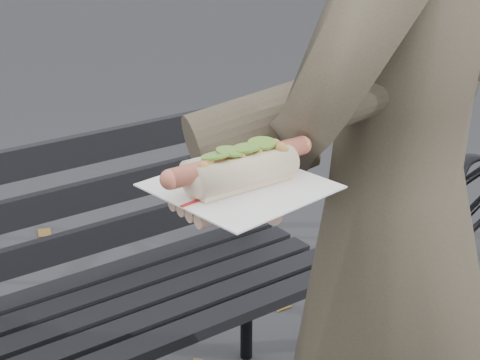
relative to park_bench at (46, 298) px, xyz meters
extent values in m
cylinder|color=black|center=(0.68, -0.24, -0.30)|extent=(0.04, 0.04, 0.45)
cylinder|color=black|center=(0.68, 0.10, -0.30)|extent=(0.04, 0.04, 0.45)
cube|color=black|center=(0.01, -0.16, -0.06)|extent=(1.50, 0.07, 0.03)
cube|color=black|center=(0.01, -0.07, -0.06)|extent=(1.50, 0.07, 0.03)
cube|color=black|center=(0.01, 0.02, -0.06)|extent=(1.50, 0.07, 0.03)
cube|color=black|center=(0.01, 0.11, -0.06)|extent=(1.50, 0.07, 0.03)
cube|color=black|center=(0.68, 0.12, 0.15)|extent=(0.04, 0.03, 0.42)
cube|color=black|center=(0.01, 0.14, 0.05)|extent=(1.50, 0.02, 0.08)
cube|color=black|center=(0.01, 0.14, 0.18)|extent=(1.50, 0.02, 0.08)
cube|color=black|center=(0.01, 0.14, 0.31)|extent=(1.50, 0.02, 0.08)
imported|color=black|center=(1.63, -0.03, -0.12)|extent=(1.56, 0.61, 0.81)
imported|color=#433B2D|center=(0.38, -0.75, 0.38)|extent=(0.75, 0.59, 1.81)
cylinder|color=#433B2D|center=(0.24, -0.76, 0.65)|extent=(0.51, 0.23, 0.19)
cylinder|color=#D8A384|center=(0.02, -0.84, 0.59)|extent=(0.09, 0.08, 0.07)
ellipsoid|color=#D8A384|center=(-0.02, -0.85, 0.58)|extent=(0.10, 0.11, 0.03)
cylinder|color=#D8A384|center=(-0.08, -0.88, 0.59)|extent=(0.06, 0.02, 0.02)
cylinder|color=#D8A384|center=(-0.08, -0.86, 0.59)|extent=(0.06, 0.02, 0.02)
cylinder|color=#D8A384|center=(-0.08, -0.84, 0.59)|extent=(0.06, 0.02, 0.02)
cylinder|color=#D8A384|center=(-0.08, -0.82, 0.59)|extent=(0.06, 0.02, 0.02)
cylinder|color=#D8A384|center=(-0.01, -0.91, 0.59)|extent=(0.04, 0.05, 0.02)
cube|color=white|center=(-0.02, -0.85, 0.60)|extent=(0.21, 0.21, 0.00)
cube|color=#B21E1E|center=(-0.02, -0.85, 0.60)|extent=(0.19, 0.03, 0.00)
cylinder|color=#C5644B|center=(-0.02, -0.85, 0.63)|extent=(0.20, 0.02, 0.02)
sphere|color=#C5644B|center=(-0.12, -0.85, 0.63)|extent=(0.02, 0.02, 0.02)
sphere|color=#C5644B|center=(0.08, -0.85, 0.63)|extent=(0.03, 0.02, 0.02)
sphere|color=#9E6B2D|center=(-0.07, -0.85, 0.64)|extent=(0.01, 0.01, 0.01)
sphere|color=#9E6B2D|center=(-0.08, -0.86, 0.64)|extent=(0.01, 0.01, 0.01)
sphere|color=#9E6B2D|center=(0.04, -0.85, 0.65)|extent=(0.01, 0.01, 0.01)
sphere|color=#9E6B2D|center=(0.02, -0.85, 0.64)|extent=(0.01, 0.01, 0.01)
sphere|color=#9E6B2D|center=(-0.05, -0.87, 0.64)|extent=(0.01, 0.01, 0.01)
sphere|color=#9E6B2D|center=(0.04, -0.84, 0.64)|extent=(0.01, 0.01, 0.01)
sphere|color=#9E6B2D|center=(0.01, -0.83, 0.64)|extent=(0.01, 0.01, 0.01)
sphere|color=#9E6B2D|center=(0.03, -0.86, 0.64)|extent=(0.01, 0.01, 0.01)
sphere|color=#9E6B2D|center=(-0.02, -0.83, 0.64)|extent=(0.01, 0.01, 0.01)
sphere|color=#9E6B2D|center=(0.02, -0.84, 0.64)|extent=(0.01, 0.01, 0.01)
sphere|color=#9E6B2D|center=(0.03, -0.87, 0.64)|extent=(0.01, 0.01, 0.01)
sphere|color=#9E6B2D|center=(-0.03, -0.87, 0.65)|extent=(0.01, 0.01, 0.01)
sphere|color=#9E6B2D|center=(-0.04, -0.85, 0.64)|extent=(0.01, 0.01, 0.01)
sphere|color=#9E6B2D|center=(0.00, -0.86, 0.65)|extent=(0.01, 0.01, 0.01)
sphere|color=#9E6B2D|center=(-0.01, -0.83, 0.64)|extent=(0.01, 0.01, 0.01)
sphere|color=#9E6B2D|center=(-0.05, -0.85, 0.64)|extent=(0.01, 0.01, 0.01)
sphere|color=#9E6B2D|center=(0.01, -0.86, 0.65)|extent=(0.01, 0.01, 0.01)
sphere|color=#9E6B2D|center=(-0.08, -0.86, 0.64)|extent=(0.01, 0.01, 0.01)
sphere|color=#9E6B2D|center=(0.01, -0.86, 0.64)|extent=(0.01, 0.01, 0.01)
sphere|color=#9E6B2D|center=(-0.04, -0.87, 0.64)|extent=(0.01, 0.01, 0.01)
sphere|color=#9E6B2D|center=(0.03, -0.83, 0.64)|extent=(0.01, 0.01, 0.01)
sphere|color=#9E6B2D|center=(0.03, -0.87, 0.64)|extent=(0.01, 0.01, 0.01)
sphere|color=#9E6B2D|center=(0.03, -0.87, 0.65)|extent=(0.01, 0.01, 0.01)
sphere|color=#9E6B2D|center=(-0.04, -0.86, 0.64)|extent=(0.01, 0.01, 0.01)
sphere|color=#9E6B2D|center=(0.02, -0.86, 0.64)|extent=(0.01, 0.01, 0.01)
sphere|color=#9E6B2D|center=(-0.05, -0.84, 0.64)|extent=(0.01, 0.01, 0.01)
cylinder|color=#629829|center=(-0.06, -0.85, 0.65)|extent=(0.04, 0.04, 0.01)
cylinder|color=#629829|center=(-0.04, -0.85, 0.65)|extent=(0.04, 0.04, 0.01)
cylinder|color=#629829|center=(-0.01, -0.85, 0.65)|extent=(0.04, 0.04, 0.01)
cylinder|color=#629829|center=(0.01, -0.85, 0.65)|extent=(0.04, 0.04, 0.01)
cube|color=brown|center=(0.97, 0.27, -0.52)|extent=(0.07, 0.05, 0.00)
cube|color=brown|center=(1.02, 1.17, -0.52)|extent=(0.08, 0.08, 0.00)
cube|color=brown|center=(0.48, 1.36, -0.52)|extent=(0.08, 0.09, 0.00)
camera|label=1|loc=(-0.52, -1.54, 0.96)|focal=55.00mm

